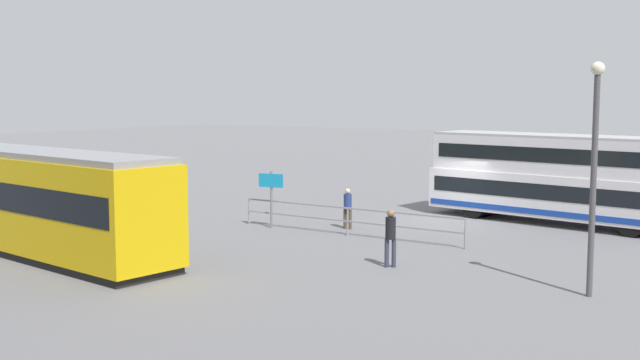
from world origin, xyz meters
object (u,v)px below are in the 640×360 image
double_decker_bus (564,179)px  pedestrian_crossing (391,234)px  pedestrian_near_railing (348,206)px  street_lamp (594,159)px  tram_yellow (33,199)px  info_sign (271,189)px

double_decker_bus → pedestrian_crossing: size_ratio=6.53×
pedestrian_near_railing → street_lamp: (-10.49, 5.89, 2.72)m
tram_yellow → pedestrian_crossing: tram_yellow is taller
info_sign → street_lamp: (-13.24, 4.53, 2.07)m
tram_yellow → info_sign: 9.13m
pedestrian_near_railing → street_lamp: bearing=150.7°
tram_yellow → pedestrian_near_railing: 11.78m
pedestrian_near_railing → double_decker_bus: bearing=-142.1°
double_decker_bus → info_sign: double_decker_bus is taller
pedestrian_near_railing → street_lamp: size_ratio=0.26×
double_decker_bus → street_lamp: (-3.36, 11.45, 1.75)m
double_decker_bus → pedestrian_near_railing: (7.13, 5.56, -0.97)m
pedestrian_crossing → pedestrian_near_railing: bearing=-50.6°
info_sign → tram_yellow: bearing=62.2°
double_decker_bus → tram_yellow: size_ratio=0.88×
double_decker_bus → street_lamp: size_ratio=1.92×
double_decker_bus → info_sign: (9.88, 6.92, -0.32)m
pedestrian_crossing → street_lamp: 6.61m
double_decker_bus → pedestrian_near_railing: double_decker_bus is taller
pedestrian_crossing → info_sign: info_sign is taller
pedestrian_crossing → tram_yellow: bearing=19.5°
pedestrian_near_railing → pedestrian_crossing: pedestrian_crossing is taller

